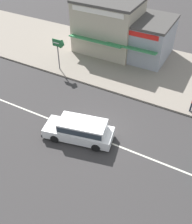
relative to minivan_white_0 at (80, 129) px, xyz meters
The scene contains 7 objects.
ground_plane 1.16m from the minivan_white_0, 44.78° to the left, with size 160.00×160.00×0.00m, color #383535.
lane_centre_stripe 1.16m from the minivan_white_0, 44.78° to the left, with size 50.40×0.14×0.01m, color silver.
kerb_strip 10.98m from the minivan_white_0, 87.05° to the left, with size 68.00×10.00×0.15m, color gray.
minivan_white_0 is the anchor object (origin of this frame).
arrow_signboard 9.20m from the minivan_white_0, 131.30° to the left, with size 1.30×0.75×3.09m.
shopfront_corner_warung 13.48m from the minivan_white_0, 108.51° to the left, with size 6.37×5.46×5.28m.
shopfront_mid_block 13.29m from the minivan_white_0, 92.75° to the left, with size 5.57×5.99×3.85m.
Camera 1 is at (6.51, -11.36, 13.52)m, focal length 42.00 mm.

